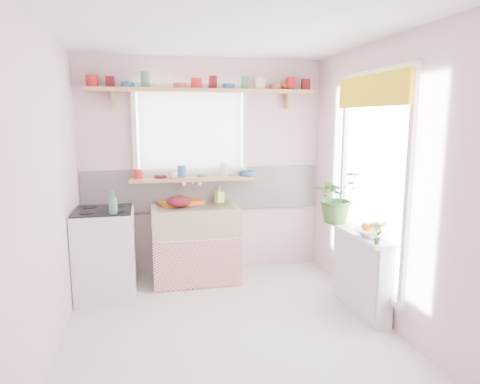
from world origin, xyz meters
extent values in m
plane|color=silver|center=(0.00, 0.00, 0.00)|extent=(3.20, 3.20, 0.00)
plane|color=white|center=(0.00, 0.00, 2.50)|extent=(3.20, 3.20, 0.00)
plane|color=silver|center=(0.00, 1.60, 1.25)|extent=(2.80, 0.00, 2.80)
plane|color=silver|center=(0.00, -1.60, 1.25)|extent=(2.80, 0.00, 2.80)
plane|color=silver|center=(-1.40, 0.00, 1.25)|extent=(0.00, 3.20, 3.20)
plane|color=silver|center=(1.40, 0.00, 1.25)|extent=(0.00, 3.20, 3.20)
cube|color=white|center=(0.00, 1.59, 1.00)|extent=(2.74, 0.03, 0.50)
cube|color=pink|center=(0.00, 1.58, 0.80)|extent=(2.74, 0.02, 0.12)
cube|color=white|center=(-0.15, 1.60, 1.65)|extent=(1.20, 0.01, 1.00)
cube|color=white|center=(-0.15, 1.53, 1.65)|extent=(1.15, 0.02, 0.95)
cube|color=white|center=(1.40, 0.20, 1.25)|extent=(0.01, 1.10, 1.90)
cube|color=yellow|center=(1.31, 0.20, 2.06)|extent=(0.03, 1.20, 0.28)
cube|color=white|center=(-0.15, 1.30, 0.28)|extent=(0.85, 0.55, 0.55)
cube|color=#CB3E3B|center=(-0.15, 1.02, 0.28)|extent=(0.95, 0.02, 0.53)
cube|color=#C6B791|center=(-0.15, 1.30, 0.70)|extent=(0.95, 0.55, 0.30)
cylinder|color=silver|center=(-0.15, 1.55, 1.10)|extent=(0.03, 0.22, 0.03)
cube|color=white|center=(-1.10, 1.05, 0.45)|extent=(0.58, 0.58, 0.90)
cube|color=black|center=(-1.10, 1.05, 0.91)|extent=(0.56, 0.56, 0.02)
cylinder|color=black|center=(-1.24, 0.91, 0.92)|extent=(0.14, 0.14, 0.01)
cylinder|color=black|center=(-0.96, 0.91, 0.92)|extent=(0.14, 0.14, 0.01)
cylinder|color=black|center=(-1.24, 1.19, 0.92)|extent=(0.14, 0.14, 0.01)
cylinder|color=black|center=(-0.96, 1.19, 0.92)|extent=(0.14, 0.14, 0.01)
cube|color=white|center=(1.30, 0.20, 0.38)|extent=(0.15, 0.90, 0.75)
cube|color=white|center=(1.27, 0.20, 0.76)|extent=(0.22, 0.95, 0.03)
cube|color=tan|center=(-0.15, 1.48, 1.14)|extent=(1.40, 0.22, 0.04)
cube|color=tan|center=(0.00, 1.47, 2.12)|extent=(2.52, 0.24, 0.04)
cylinder|color=red|center=(-1.18, 1.47, 2.20)|extent=(0.11, 0.11, 0.12)
cylinder|color=#590F14|center=(-1.00, 1.47, 2.20)|extent=(0.11, 0.11, 0.12)
cylinder|color=#3359A5|center=(-0.82, 1.47, 2.17)|extent=(0.11, 0.11, 0.06)
cylinder|color=#3F7F4C|center=(-0.64, 1.47, 2.20)|extent=(0.11, 0.11, 0.12)
cylinder|color=silver|center=(-0.45, 1.47, 2.20)|extent=(0.11, 0.11, 0.12)
cylinder|color=#A55133|center=(-0.27, 1.47, 2.17)|extent=(0.11, 0.11, 0.06)
cylinder|color=red|center=(-0.09, 1.47, 2.20)|extent=(0.11, 0.11, 0.12)
cylinder|color=#590F14|center=(0.09, 1.47, 2.20)|extent=(0.11, 0.11, 0.12)
cylinder|color=#3359A5|center=(0.27, 1.47, 2.17)|extent=(0.11, 0.11, 0.06)
cylinder|color=#3F7F4C|center=(0.45, 1.47, 2.20)|extent=(0.11, 0.11, 0.12)
cylinder|color=silver|center=(0.64, 1.47, 2.20)|extent=(0.11, 0.11, 0.12)
cylinder|color=#A55133|center=(0.82, 1.47, 2.17)|extent=(0.11, 0.11, 0.06)
cylinder|color=red|center=(1.00, 1.47, 2.20)|extent=(0.11, 0.11, 0.12)
cylinder|color=#590F14|center=(1.18, 1.47, 2.20)|extent=(0.11, 0.11, 0.12)
cylinder|color=red|center=(-0.77, 1.48, 1.22)|extent=(0.11, 0.11, 0.12)
cylinder|color=#590F14|center=(-0.52, 1.48, 1.22)|extent=(0.11, 0.11, 0.12)
cylinder|color=#3359A5|center=(-0.27, 1.48, 1.19)|extent=(0.11, 0.11, 0.06)
cylinder|color=#3F7F4C|center=(-0.03, 1.48, 1.22)|extent=(0.11, 0.11, 0.12)
cylinder|color=silver|center=(0.22, 1.48, 1.22)|extent=(0.11, 0.11, 0.12)
cylinder|color=#A55133|center=(0.47, 1.48, 1.19)|extent=(0.11, 0.11, 0.06)
cube|color=orange|center=(-0.29, 1.50, 0.87)|extent=(0.54, 0.47, 0.05)
ellipsoid|color=#570E19|center=(-0.32, 1.33, 0.91)|extent=(0.36, 0.36, 0.13)
imported|color=#3A6829|center=(1.21, 0.60, 1.04)|extent=(0.60, 0.57, 0.53)
imported|color=white|center=(1.29, 0.02, 0.81)|extent=(0.31, 0.31, 0.06)
imported|color=#376528|center=(1.21, -0.20, 0.87)|extent=(0.10, 0.07, 0.19)
imported|color=#E4EE6A|center=(0.16, 1.50, 0.95)|extent=(0.11, 0.11, 0.19)
imported|color=beige|center=(-0.38, 1.42, 1.20)|extent=(0.13, 0.13, 0.09)
imported|color=#2F619B|center=(0.47, 1.42, 1.19)|extent=(0.25, 0.25, 0.06)
imported|color=#97532E|center=(0.95, 1.53, 2.21)|extent=(0.15, 0.15, 0.14)
imported|color=#458B57|center=(-0.98, 0.83, 1.03)|extent=(0.11, 0.11, 0.22)
sphere|color=orange|center=(1.29, 0.02, 0.86)|extent=(0.08, 0.08, 0.08)
sphere|color=orange|center=(1.35, 0.05, 0.86)|extent=(0.08, 0.08, 0.08)
sphere|color=orange|center=(1.24, 0.04, 0.86)|extent=(0.08, 0.08, 0.08)
cylinder|color=gold|center=(1.31, -0.03, 0.87)|extent=(0.18, 0.04, 0.10)
camera|label=1|loc=(-0.65, -3.34, 1.82)|focal=32.00mm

